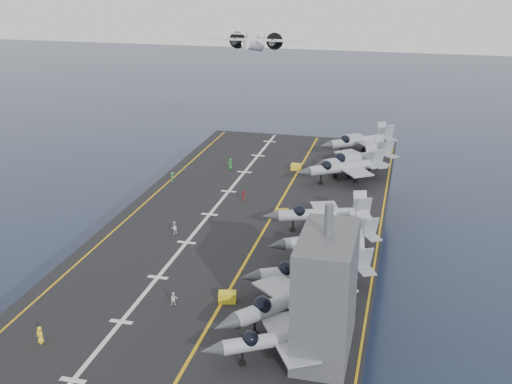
% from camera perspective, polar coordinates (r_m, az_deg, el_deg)
% --- Properties ---
extents(ground, '(500.00, 500.00, 0.00)m').
position_cam_1_polar(ground, '(96.71, -0.57, -8.05)').
color(ground, '#142135').
rests_on(ground, ground).
extents(hull, '(36.00, 90.00, 10.00)m').
position_cam_1_polar(hull, '(94.44, -0.58, -5.38)').
color(hull, '#56595E').
rests_on(hull, ground).
extents(flight_deck, '(38.00, 92.00, 0.40)m').
position_cam_1_polar(flight_deck, '(92.30, -0.59, -2.47)').
color(flight_deck, black).
rests_on(flight_deck, hull).
extents(foul_line, '(0.35, 90.00, 0.02)m').
position_cam_1_polar(foul_line, '(91.57, 1.23, -2.52)').
color(foul_line, gold).
rests_on(foul_line, flight_deck).
extents(landing_centerline, '(0.50, 90.00, 0.02)m').
position_cam_1_polar(landing_centerline, '(93.77, -4.15, -2.00)').
color(landing_centerline, silver).
rests_on(landing_centerline, flight_deck).
extents(deck_edge_port, '(0.25, 90.00, 0.02)m').
position_cam_1_polar(deck_edge_port, '(97.54, -10.32, -1.39)').
color(deck_edge_port, gold).
rests_on(deck_edge_port, flight_deck).
extents(deck_edge_stbd, '(0.25, 90.00, 0.02)m').
position_cam_1_polar(deck_edge_stbd, '(89.78, 10.94, -3.39)').
color(deck_edge_stbd, gold).
rests_on(deck_edge_stbd, flight_deck).
extents(island_superstructure, '(5.00, 10.00, 15.00)m').
position_cam_1_polar(island_superstructure, '(59.77, 6.26, -7.83)').
color(island_superstructure, '#56595E').
rests_on(island_superstructure, flight_deck).
extents(fighter_jet_0, '(16.12, 14.46, 4.67)m').
position_cam_1_polar(fighter_jet_0, '(60.90, 2.26, -12.78)').
color(fighter_jet_0, gray).
rests_on(fighter_jet_0, flight_deck).
extents(fighter_jet_1, '(18.65, 19.28, 5.61)m').
position_cam_1_polar(fighter_jet_1, '(66.11, 3.07, -9.43)').
color(fighter_jet_1, '#8F99A0').
rests_on(fighter_jet_1, flight_deck).
extents(fighter_jet_2, '(17.89, 15.65, 5.21)m').
position_cam_1_polar(fighter_jet_2, '(72.48, 5.19, -6.82)').
color(fighter_jet_2, gray).
rests_on(fighter_jet_2, flight_deck).
extents(fighter_jet_3, '(17.18, 15.55, 4.97)m').
position_cam_1_polar(fighter_jet_3, '(80.68, 6.51, -4.02)').
color(fighter_jet_3, '#9DA7AE').
rests_on(fighter_jet_3, flight_deck).
extents(fighter_jet_4, '(17.21, 14.16, 5.14)m').
position_cam_1_polar(fighter_jet_4, '(87.74, 5.98, -1.88)').
color(fighter_jet_4, gray).
rests_on(fighter_jet_4, flight_deck).
extents(fighter_jet_6, '(18.57, 17.17, 5.37)m').
position_cam_1_polar(fighter_jet_6, '(107.23, 7.90, 2.28)').
color(fighter_jet_6, gray).
rests_on(fighter_jet_6, flight_deck).
extents(fighter_jet_7, '(19.32, 19.08, 5.66)m').
position_cam_1_polar(fighter_jet_7, '(111.62, 8.97, 3.03)').
color(fighter_jet_7, gray).
rests_on(fighter_jet_7, flight_deck).
extents(fighter_jet_8, '(18.44, 17.50, 5.34)m').
position_cam_1_polar(fighter_jet_8, '(123.15, 9.28, 4.58)').
color(fighter_jet_8, '#99A2AA').
rests_on(fighter_jet_8, flight_deck).
extents(tow_cart_a, '(2.13, 1.63, 1.14)m').
position_cam_1_polar(tow_cart_a, '(70.84, -2.57, -9.31)').
color(tow_cart_a, yellow).
rests_on(tow_cart_a, flight_deck).
extents(tow_cart_b, '(2.12, 1.64, 1.13)m').
position_cam_1_polar(tow_cart_b, '(92.53, 2.33, -1.91)').
color(tow_cart_b, gold).
rests_on(tow_cart_b, flight_deck).
extents(tow_cart_c, '(1.86, 1.23, 1.10)m').
position_cam_1_polar(tow_cart_c, '(112.97, 3.60, 2.24)').
color(tow_cart_c, yellow).
rests_on(tow_cart_c, flight_deck).
extents(crew_0, '(1.26, 1.07, 1.79)m').
position_cam_1_polar(crew_0, '(67.22, -18.64, -11.94)').
color(crew_0, yellow).
rests_on(crew_0, flight_deck).
extents(crew_2, '(1.21, 1.34, 1.86)m').
position_cam_1_polar(crew_2, '(87.44, -7.29, -3.18)').
color(crew_2, silver).
rests_on(crew_2, flight_deck).
extents(crew_3, '(1.12, 1.15, 1.61)m').
position_cam_1_polar(crew_3, '(107.78, -7.44, 1.35)').
color(crew_3, green).
rests_on(crew_3, flight_deck).
extents(crew_4, '(0.68, 1.01, 1.67)m').
position_cam_1_polar(crew_4, '(98.58, -1.13, -0.30)').
color(crew_4, '#AC2423').
rests_on(crew_4, flight_deck).
extents(crew_5, '(1.24, 1.40, 1.95)m').
position_cam_1_polar(crew_5, '(113.15, -2.31, 2.52)').
color(crew_5, '#268C33').
rests_on(crew_5, flight_deck).
extents(crew_7, '(1.16, 1.09, 1.61)m').
position_cam_1_polar(crew_7, '(70.48, -7.31, -9.42)').
color(crew_7, white).
rests_on(crew_7, flight_deck).
extents(transport_plane, '(20.40, 13.95, 4.81)m').
position_cam_1_polar(transport_plane, '(141.27, -0.23, 12.90)').
color(transport_plane, silver).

